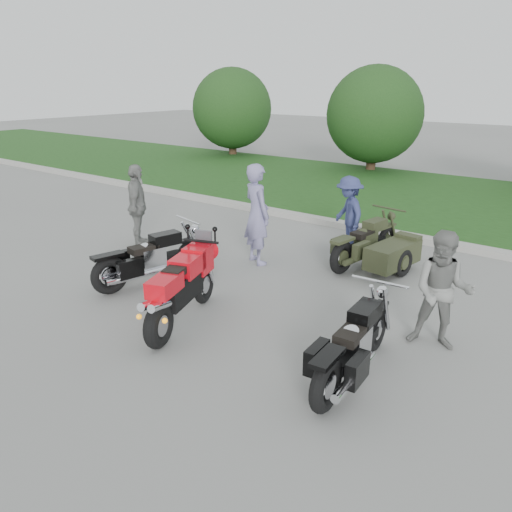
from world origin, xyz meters
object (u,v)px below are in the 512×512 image
Objects in this scene: sportbike_red at (181,287)px; cruiser_right at (352,349)px; person_back at (137,206)px; cruiser_left at (147,260)px; person_denim at (348,214)px; cruiser_sidecar at (380,250)px; person_stripe at (257,214)px; person_grey at (443,291)px.

cruiser_right is (2.67, 0.18, -0.17)m from sportbike_red.
cruiser_right is 6.37m from person_back.
person_denim is (1.91, 3.84, 0.35)m from cruiser_left.
person_back is (-4.77, -1.81, 0.50)m from cruiser_sidecar.
person_stripe is 2.08m from person_denim.
cruiser_right is 1.61m from person_grey.
person_denim is at bearing -95.59° from person_stripe.
person_stripe is (-3.41, 2.62, 0.55)m from cruiser_right.
cruiser_sidecar is 1.11× the size of person_stripe.
person_grey is at bearing -5.97° from person_denim.
person_grey is at bearing 23.59° from cruiser_left.
person_denim reaches higher than cruiser_left.
person_back reaches higher than cruiser_sidecar.
cruiser_sidecar is at bearing 5.96° from person_denim.
person_grey reaches higher than cruiser_sidecar.
cruiser_sidecar is 1.33× the size of person_grey.
person_stripe reaches higher than cruiser_sidecar.
person_grey is (3.22, 1.64, 0.21)m from sportbike_red.
cruiser_sidecar is 2.94m from person_grey.
sportbike_red is 4.12m from cruiser_sidecar.
person_stripe is 4.13m from person_grey.
cruiser_left is 1.41× the size of person_denim.
cruiser_sidecar is at bearing -111.63° from person_back.
person_grey reaches higher than cruiser_right.
person_back is at bearing 156.55° from cruiser_left.
sportbike_red is 0.94× the size of cruiser_left.
cruiser_left is 2.28m from person_back.
cruiser_right is at bearing -62.68° from cruiser_sidecar.
person_grey is 0.91× the size of person_back.
cruiser_right is 4.34m from person_stripe.
sportbike_red is 2.92m from person_stripe.
person_denim is 4.48m from person_back.
person_back is at bearing 158.12° from cruiser_right.
cruiser_sidecar is (1.37, 3.88, -0.21)m from sportbike_red.
person_stripe reaches higher than sportbike_red.
cruiser_left is 1.25× the size of person_back.
person_stripe reaches higher than person_back.
person_stripe is at bearing -144.87° from cruiser_sidecar.
cruiser_right is at bearing 5.53° from cruiser_left.
person_denim is at bearing 113.65° from cruiser_right.
person_grey is 4.14m from person_denim.
person_stripe reaches higher than cruiser_right.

